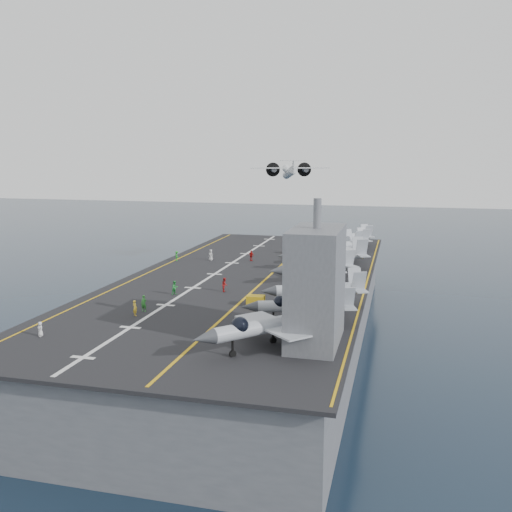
% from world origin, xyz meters
% --- Properties ---
extents(ground, '(500.00, 500.00, 0.00)m').
position_xyz_m(ground, '(0.00, 0.00, 0.00)').
color(ground, '#142135').
rests_on(ground, ground).
extents(hull, '(36.00, 90.00, 10.00)m').
position_xyz_m(hull, '(0.00, 0.00, 5.00)').
color(hull, '#56595E').
rests_on(hull, ground).
extents(flight_deck, '(38.00, 92.00, 0.40)m').
position_xyz_m(flight_deck, '(0.00, 0.00, 10.20)').
color(flight_deck, black).
rests_on(flight_deck, hull).
extents(foul_line, '(0.35, 90.00, 0.02)m').
position_xyz_m(foul_line, '(3.00, 0.00, 10.42)').
color(foul_line, gold).
rests_on(foul_line, flight_deck).
extents(landing_centerline, '(0.50, 90.00, 0.02)m').
position_xyz_m(landing_centerline, '(-6.00, 0.00, 10.42)').
color(landing_centerline, silver).
rests_on(landing_centerline, flight_deck).
extents(deck_edge_port, '(0.25, 90.00, 0.02)m').
position_xyz_m(deck_edge_port, '(-17.00, 0.00, 10.42)').
color(deck_edge_port, gold).
rests_on(deck_edge_port, flight_deck).
extents(deck_edge_stbd, '(0.25, 90.00, 0.02)m').
position_xyz_m(deck_edge_stbd, '(18.50, 0.00, 10.42)').
color(deck_edge_stbd, gold).
rests_on(deck_edge_stbd, flight_deck).
extents(island_superstructure, '(5.00, 10.00, 15.00)m').
position_xyz_m(island_superstructure, '(15.00, -30.00, 17.90)').
color(island_superstructure, '#56595E').
rests_on(island_superstructure, flight_deck).
extents(fighter_jet_0, '(17.25, 17.57, 5.13)m').
position_xyz_m(fighter_jet_0, '(10.66, -33.05, 12.97)').
color(fighter_jet_0, '#98A0A9').
rests_on(fighter_jet_0, flight_deck).
extents(fighter_jet_1, '(15.10, 12.29, 4.53)m').
position_xyz_m(fighter_jet_1, '(12.85, -23.61, 12.67)').
color(fighter_jet_1, gray).
rests_on(fighter_jet_1, flight_deck).
extents(fighter_jet_2, '(15.90, 13.31, 4.71)m').
position_xyz_m(fighter_jet_2, '(13.41, -15.67, 12.75)').
color(fighter_jet_2, gray).
rests_on(fighter_jet_2, flight_deck).
extents(fighter_jet_4, '(16.93, 16.03, 4.90)m').
position_xyz_m(fighter_jet_4, '(11.05, -1.62, 12.85)').
color(fighter_jet_4, '#8E969E').
rests_on(fighter_jet_4, flight_deck).
extents(fighter_jet_5, '(18.03, 15.15, 5.33)m').
position_xyz_m(fighter_jet_5, '(11.43, 8.53, 13.06)').
color(fighter_jet_5, gray).
rests_on(fighter_jet_5, flight_deck).
extents(fighter_jet_6, '(17.09, 18.10, 5.24)m').
position_xyz_m(fighter_jet_6, '(11.32, 16.80, 13.02)').
color(fighter_jet_6, '#90969D').
rests_on(fighter_jet_6, flight_deck).
extents(fighter_jet_7, '(15.63, 14.29, 4.52)m').
position_xyz_m(fighter_jet_7, '(11.97, 27.58, 12.66)').
color(fighter_jet_7, '#949DA5').
rests_on(fighter_jet_7, flight_deck).
extents(fighter_jet_8, '(15.41, 13.84, 4.46)m').
position_xyz_m(fighter_jet_8, '(12.16, 34.06, 12.63)').
color(fighter_jet_8, '#9EA5AE').
rests_on(fighter_jet_8, flight_deck).
extents(tow_cart_a, '(2.36, 1.63, 1.36)m').
position_xyz_m(tow_cart_a, '(5.41, -17.39, 11.08)').
color(tow_cart_a, gold).
rests_on(tow_cart_a, flight_deck).
extents(tow_cart_b, '(2.54, 1.99, 1.35)m').
position_xyz_m(tow_cart_b, '(6.82, 4.05, 11.07)').
color(tow_cart_b, yellow).
rests_on(tow_cart_b, flight_deck).
extents(tow_cart_c, '(2.62, 2.19, 1.34)m').
position_xyz_m(tow_cart_c, '(2.69, 22.59, 11.07)').
color(tow_cart_c, '#E4AF0D').
rests_on(tow_cart_c, flight_deck).
extents(crew_0, '(1.16, 1.13, 1.62)m').
position_xyz_m(crew_0, '(-13.94, -35.22, 11.21)').
color(crew_0, silver).
rests_on(crew_0, flight_deck).
extents(crew_1, '(1.39, 1.25, 1.93)m').
position_xyz_m(crew_1, '(-7.63, -25.44, 11.37)').
color(crew_1, yellow).
rests_on(crew_1, flight_deck).
extents(crew_2, '(1.25, 1.41, 1.96)m').
position_xyz_m(crew_2, '(-7.00, -14.36, 11.38)').
color(crew_2, green).
rests_on(crew_2, flight_deck).
extents(crew_3, '(1.25, 1.28, 1.79)m').
position_xyz_m(crew_3, '(-16.53, 9.78, 11.30)').
color(crew_3, green).
rests_on(crew_3, flight_deck).
extents(crew_4, '(1.36, 1.11, 1.97)m').
position_xyz_m(crew_4, '(-3.16, 12.88, 11.38)').
color(crew_4, '#AE0D0B').
rests_on(crew_4, flight_deck).
extents(crew_5, '(1.45, 1.27, 2.03)m').
position_xyz_m(crew_5, '(-10.56, 11.64, 11.42)').
color(crew_5, silver).
rests_on(crew_5, flight_deck).
extents(crew_6, '(1.31, 0.95, 2.05)m').
position_xyz_m(crew_6, '(-7.44, -23.38, 11.43)').
color(crew_6, '#287D2A').
rests_on(crew_6, flight_deck).
extents(crew_7, '(1.09, 1.37, 2.01)m').
position_xyz_m(crew_7, '(-0.81, -10.91, 11.40)').
color(crew_7, '#B21919').
rests_on(crew_7, flight_deck).
extents(transport_plane, '(23.24, 19.34, 4.70)m').
position_xyz_m(transport_plane, '(-4.66, 56.99, 25.10)').
color(transport_plane, silver).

